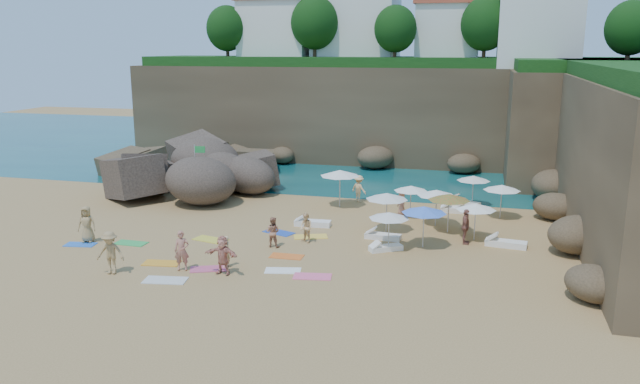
% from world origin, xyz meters
% --- Properties ---
extents(ground, '(120.00, 120.00, 0.00)m').
position_xyz_m(ground, '(0.00, 0.00, 0.00)').
color(ground, tan).
rests_on(ground, ground).
extents(seawater, '(120.00, 120.00, 0.00)m').
position_xyz_m(seawater, '(0.00, 30.00, 0.00)').
color(seawater, '#0C4751').
rests_on(seawater, ground).
extents(cliff_back, '(44.00, 8.00, 8.00)m').
position_xyz_m(cliff_back, '(2.00, 25.00, 4.00)').
color(cliff_back, brown).
rests_on(cliff_back, ground).
extents(cliff_corner, '(10.00, 12.00, 8.00)m').
position_xyz_m(cliff_corner, '(17.00, 20.00, 4.00)').
color(cliff_corner, brown).
rests_on(cliff_corner, ground).
extents(rock_promontory, '(12.00, 7.00, 2.00)m').
position_xyz_m(rock_promontory, '(-11.00, 16.00, 0.00)').
color(rock_promontory, brown).
rests_on(rock_promontory, ground).
extents(clifftop_buildings, '(28.48, 9.48, 7.00)m').
position_xyz_m(clifftop_buildings, '(2.96, 25.79, 11.24)').
color(clifftop_buildings, white).
rests_on(clifftop_buildings, cliff_back).
extents(clifftop_trees, '(35.60, 23.82, 4.40)m').
position_xyz_m(clifftop_trees, '(4.78, 19.52, 11.26)').
color(clifftop_trees, '#11380F').
rests_on(clifftop_trees, ground).
extents(marina_masts, '(3.10, 0.10, 6.00)m').
position_xyz_m(marina_masts, '(-16.50, 30.00, 3.00)').
color(marina_masts, white).
rests_on(marina_masts, ground).
extents(rock_outcrop, '(8.85, 6.94, 3.34)m').
position_xyz_m(rock_outcrop, '(-8.61, 8.81, 0.00)').
color(rock_outcrop, brown).
rests_on(rock_outcrop, ground).
extents(flag_pole, '(0.72, 0.12, 3.69)m').
position_xyz_m(flag_pole, '(-6.95, 6.64, 2.35)').
color(flag_pole, silver).
rests_on(flag_pole, ground).
extents(parasol_0, '(2.43, 2.43, 2.30)m').
position_xyz_m(parasol_0, '(2.00, 7.78, 2.11)').
color(parasol_0, silver).
rests_on(parasol_0, ground).
extents(parasol_1, '(2.13, 2.13, 2.02)m').
position_xyz_m(parasol_1, '(8.05, 5.04, 1.85)').
color(parasol_1, silver).
rests_on(parasol_1, ground).
extents(parasol_2, '(2.03, 2.03, 1.92)m').
position_xyz_m(parasol_2, '(9.91, 9.98, 1.76)').
color(parasol_2, silver).
rests_on(parasol_2, ground).
extents(parasol_4, '(2.08, 2.08, 1.97)m').
position_xyz_m(parasol_4, '(11.54, 7.49, 1.81)').
color(parasol_4, silver).
rests_on(parasol_4, ground).
extents(parasol_6, '(2.22, 2.22, 2.10)m').
position_xyz_m(parasol_6, '(8.79, 3.90, 1.93)').
color(parasol_6, silver).
rests_on(parasol_6, ground).
extents(parasol_7, '(1.96, 1.96, 1.86)m').
position_xyz_m(parasol_7, '(6.49, 6.45, 1.70)').
color(parasol_7, silver).
rests_on(parasol_7, ground).
extents(parasol_8, '(2.03, 2.03, 1.92)m').
position_xyz_m(parasol_8, '(10.18, 2.85, 1.77)').
color(parasol_8, silver).
rests_on(parasol_8, ground).
extents(parasol_9, '(2.24, 2.24, 2.12)m').
position_xyz_m(parasol_9, '(5.60, 3.18, 1.95)').
color(parasol_9, silver).
rests_on(parasol_9, ground).
extents(parasol_10, '(2.20, 2.20, 2.08)m').
position_xyz_m(parasol_10, '(7.76, 1.00, 1.91)').
color(parasol_10, silver).
rests_on(parasol_10, ground).
extents(parasol_11, '(1.98, 1.98, 1.87)m').
position_xyz_m(parasol_11, '(6.17, 0.22, 1.72)').
color(parasol_11, silver).
rests_on(parasol_11, ground).
extents(lounger_0, '(2.01, 0.77, 0.31)m').
position_xyz_m(lounger_0, '(1.52, 3.23, 0.15)').
color(lounger_0, white).
rests_on(lounger_0, ground).
extents(lounger_1, '(2.13, 1.55, 0.32)m').
position_xyz_m(lounger_1, '(9.37, 9.92, 0.16)').
color(lounger_1, white).
rests_on(lounger_1, ground).
extents(lounger_2, '(2.04, 0.72, 0.31)m').
position_xyz_m(lounger_2, '(9.13, 8.18, 0.16)').
color(lounger_2, white).
rests_on(lounger_2, ground).
extents(lounger_3, '(1.87, 0.77, 0.28)m').
position_xyz_m(lounger_3, '(5.66, 1.80, 0.14)').
color(lounger_3, white).
rests_on(lounger_3, ground).
extents(lounger_4, '(2.05, 0.92, 0.31)m').
position_xyz_m(lounger_4, '(11.73, 2.14, 0.15)').
color(lounger_4, white).
rests_on(lounger_4, ground).
extents(lounger_5, '(1.66, 1.34, 0.25)m').
position_xyz_m(lounger_5, '(6.08, 0.01, 0.13)').
color(lounger_5, white).
rests_on(lounger_5, ground).
extents(towel_0, '(1.61, 0.99, 0.03)m').
position_xyz_m(towel_0, '(-8.80, -2.97, 0.01)').
color(towel_0, blue).
rests_on(towel_0, ground).
extents(towel_1, '(1.82, 1.38, 0.03)m').
position_xyz_m(towel_1, '(-1.12, -4.56, 0.01)').
color(towel_1, '#CC4F76').
rests_on(towel_1, ground).
extents(towel_2, '(1.77, 1.07, 0.03)m').
position_xyz_m(towel_2, '(-3.52, -4.42, 0.01)').
color(towel_2, orange).
rests_on(towel_2, ground).
extents(towel_4, '(1.91, 1.26, 0.03)m').
position_xyz_m(towel_4, '(-2.86, -0.56, 0.02)').
color(towel_4, yellow).
rests_on(towel_4, ground).
extents(towel_5, '(1.93, 1.19, 0.03)m').
position_xyz_m(towel_5, '(-2.31, -6.31, 0.02)').
color(towel_5, silver).
rests_on(towel_5, ground).
extents(towel_8, '(1.83, 1.34, 0.03)m').
position_xyz_m(towel_8, '(0.12, 1.53, 0.01)').
color(towel_8, blue).
rests_on(towel_8, ground).
extents(towel_9, '(1.74, 1.07, 0.03)m').
position_xyz_m(towel_9, '(3.59, -4.30, 0.01)').
color(towel_9, '#FF6390').
rests_on(towel_9, ground).
extents(towel_10, '(1.58, 0.82, 0.03)m').
position_xyz_m(towel_10, '(1.71, -2.05, 0.01)').
color(towel_10, orange).
rests_on(towel_10, ground).
extents(towel_11, '(1.63, 0.84, 0.03)m').
position_xyz_m(towel_11, '(-6.47, -2.13, 0.01)').
color(towel_11, green).
rests_on(towel_11, ground).
extents(towel_12, '(1.91, 1.40, 0.03)m').
position_xyz_m(towel_12, '(1.96, 1.23, 0.02)').
color(towel_12, yellow).
rests_on(towel_12, ground).
extents(towel_13, '(1.70, 1.10, 0.03)m').
position_xyz_m(towel_13, '(2.14, -3.93, 0.01)').
color(towel_13, white).
rests_on(towel_13, ground).
extents(person_stand_1, '(0.77, 0.62, 1.52)m').
position_xyz_m(person_stand_1, '(0.60, -0.80, 0.76)').
color(person_stand_1, '#B17658').
rests_on(person_stand_1, ground).
extents(person_stand_2, '(1.18, 0.95, 1.71)m').
position_xyz_m(person_stand_2, '(2.89, 9.33, 0.85)').
color(person_stand_2, '#FBCE8E').
rests_on(person_stand_2, ground).
extents(person_stand_3, '(0.45, 1.05, 1.79)m').
position_xyz_m(person_stand_3, '(9.74, 2.08, 0.89)').
color(person_stand_3, '#915648').
rests_on(person_stand_3, ground).
extents(person_stand_4, '(0.71, 0.80, 1.44)m').
position_xyz_m(person_stand_4, '(5.95, 6.73, 0.72)').
color(person_stand_4, tan).
rests_on(person_stand_4, ground).
extents(person_stand_5, '(1.79, 0.53, 1.93)m').
position_xyz_m(person_stand_5, '(-8.50, 11.72, 0.96)').
color(person_stand_5, tan).
rests_on(person_stand_5, ground).
extents(person_stand_6, '(0.50, 0.61, 1.45)m').
position_xyz_m(person_stand_6, '(-0.48, -4.11, 0.72)').
color(person_stand_6, '#E4BF81').
rests_on(person_stand_6, ground).
extents(person_lie_0, '(1.51, 2.05, 0.50)m').
position_xyz_m(person_lie_0, '(-4.94, -6.18, 0.25)').
color(person_lie_0, '#A68553').
rests_on(person_lie_0, ground).
extents(person_lie_2, '(1.29, 1.98, 0.49)m').
position_xyz_m(person_lie_2, '(-8.66, -2.51, 0.24)').
color(person_lie_2, '#A68653').
rests_on(person_lie_2, ground).
extents(person_lie_3, '(1.79, 1.89, 0.45)m').
position_xyz_m(person_lie_3, '(-0.24, -4.98, 0.23)').
color(person_lie_3, tan).
rests_on(person_lie_3, ground).
extents(person_lie_4, '(1.17, 1.88, 0.42)m').
position_xyz_m(person_lie_4, '(-2.16, -4.99, 0.21)').
color(person_lie_4, '#B16E58').
rests_on(person_lie_4, ground).
extents(person_lie_5, '(1.35, 1.64, 0.56)m').
position_xyz_m(person_lie_5, '(2.00, 0.25, 0.28)').
color(person_lie_5, '#F3C58A').
rests_on(person_lie_5, ground).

